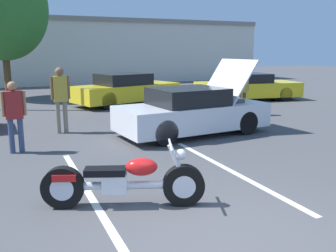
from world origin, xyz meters
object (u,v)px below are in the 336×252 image
spectator_near_motorcycle (14,111)px  motorcycle (123,182)px  show_car_hood_open (193,112)px  spectator_by_show_car (242,87)px  spectator_midground (60,94)px  tree_background (2,8)px  parked_car_mid_right_row (126,90)px  parked_car_right_row (247,87)px

spectator_near_motorcycle → motorcycle: bearing=-70.6°
show_car_hood_open → spectator_by_show_car: bearing=27.9°
spectator_midground → spectator_by_show_car: bearing=3.8°
tree_background → parked_car_mid_right_row: size_ratio=1.35×
tree_background → parked_car_right_row: tree_background is taller
tree_background → spectator_near_motorcycle: size_ratio=4.04×
show_car_hood_open → motorcycle: bearing=-134.7°
motorcycle → show_car_hood_open: show_car_hood_open is taller
motorcycle → spectator_midground: size_ratio=1.26×
motorcycle → show_car_hood_open: (3.17, 3.93, 0.24)m
spectator_near_motorcycle → spectator_midground: size_ratio=0.88×
spectator_midground → show_car_hood_open: bearing=-25.6°
parked_car_right_row → show_car_hood_open: bearing=-127.1°
tree_background → motorcycle: bearing=-84.7°
spectator_midground → motorcycle: bearing=-88.9°
spectator_by_show_car → spectator_near_motorcycle: bearing=-164.3°
motorcycle → parked_car_right_row: (8.78, 9.35, 0.21)m
motorcycle → spectator_midground: (-0.10, 5.50, 0.71)m
spectator_near_motorcycle → spectator_midground: bearing=53.9°
spectator_near_motorcycle → spectator_by_show_car: 7.76m
tree_background → spectator_near_motorcycle: (-0.01, -10.48, -3.19)m
parked_car_mid_right_row → spectator_near_motorcycle: (-4.57, -6.38, 0.33)m
motorcycle → spectator_by_show_car: (6.13, 5.91, 0.61)m
tree_background → parked_car_right_row: (10.11, -4.94, -3.55)m
tree_background → spectator_midground: tree_background is taller
show_car_hood_open → spectator_by_show_car: show_car_hood_open is taller
spectator_midground → spectator_near_motorcycle: bearing=-126.1°
motorcycle → spectator_by_show_car: spectator_by_show_car is taller
show_car_hood_open → spectator_near_motorcycle: show_car_hood_open is taller
spectator_by_show_car → parked_car_mid_right_row: bearing=124.2°
tree_background → motorcycle: tree_background is taller
tree_background → parked_car_right_row: size_ratio=1.34×
tree_background → spectator_midground: 9.38m
motorcycle → spectator_midground: spectator_midground is taller
tree_background → spectator_by_show_car: (7.47, -8.38, -3.14)m
tree_background → spectator_midground: size_ratio=3.57×
motorcycle → spectator_midground: bearing=111.6°
tree_background → motorcycle: size_ratio=2.84×
parked_car_mid_right_row → motorcycle: bearing=-124.6°
spectator_near_motorcycle → parked_car_right_row: bearing=28.7°
motorcycle → spectator_near_motorcycle: bearing=130.0°
tree_background → show_car_hood_open: 11.83m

